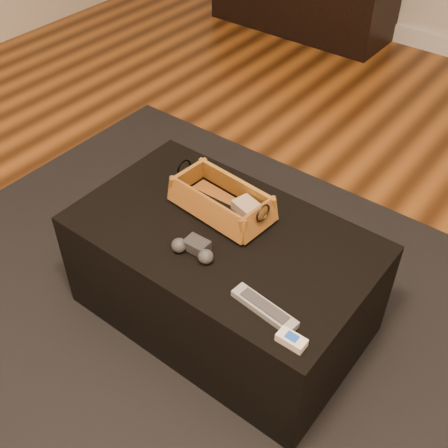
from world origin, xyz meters
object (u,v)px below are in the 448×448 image
Objects in this scene: ottoman at (223,276)px; game_controller at (194,249)px; tv_remote at (215,205)px; wicker_basket at (222,201)px; silver_remote at (264,308)px; cream_gadget at (292,340)px.

game_controller is (-0.01, -0.14, 0.23)m from ottoman.
game_controller is (0.08, -0.21, 0.00)m from tv_remote.
wicker_basket is 0.45m from silver_remote.
ottoman is 5.32× the size of tv_remote.
wicker_basket reaches higher than game_controller.
wicker_basket is (0.02, 0.01, 0.02)m from tv_remote.
tv_remote is at bearing -148.09° from wicker_basket.
game_controller is at bearing -69.83° from tv_remote.
wicker_basket reaches higher than ottoman.
wicker_basket is 0.23m from game_controller.
tv_remote is 0.22m from game_controller.
ottoman is at bearing 147.42° from silver_remote.
game_controller reaches higher than ottoman.
game_controller is (0.06, -0.22, -0.02)m from wicker_basket.
wicker_basket is 1.70× the size of silver_remote.
wicker_basket is (-0.07, 0.08, 0.25)m from ottoman.
silver_remote is (0.30, -0.19, 0.22)m from ottoman.
wicker_basket is 4.59× the size of cream_gadget.
tv_remote is 0.59m from cream_gadget.
ottoman is 0.41m from silver_remote.
silver_remote is (0.30, -0.05, -0.01)m from game_controller.
ottoman is 0.27m from game_controller.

